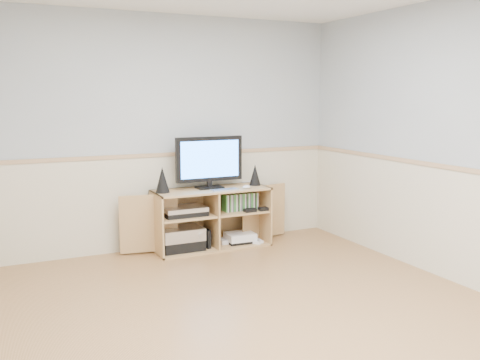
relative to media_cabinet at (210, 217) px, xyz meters
The scene contains 11 objects.
room 2.17m from the media_cabinet, 104.89° to the right, with size 4.04×4.54×2.54m.
media_cabinet is the anchor object (origin of this frame).
monitor 0.62m from the media_cabinet, 90.00° to the right, with size 0.76×0.18×0.56m.
speaker_left 0.70m from the media_cabinet, behind, with size 0.15×0.15×0.27m, color black.
speaker_right 0.70m from the media_cabinet, ahead, with size 0.13×0.13×0.24m, color black.
keyboard 0.39m from the media_cabinet, 63.94° to the right, with size 0.30×0.12×0.01m, color silver.
mouse 0.53m from the media_cabinet, 28.70° to the right, with size 0.10×0.06×0.04m, color white.
av_components 0.36m from the media_cabinet, behind, with size 0.52×0.33×0.47m.
game_consoles 0.42m from the media_cabinet, 11.93° to the right, with size 0.45×0.30×0.11m.
game_cases 0.38m from the media_cabinet, 12.72° to the right, with size 0.39×0.14×0.19m, color #3F8C3F.
wall_outlet 0.64m from the media_cabinet, 19.16° to the left, with size 0.12×0.03×0.12m, color white.
Camera 1 is at (-1.71, -3.28, 1.65)m, focal length 40.00 mm.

